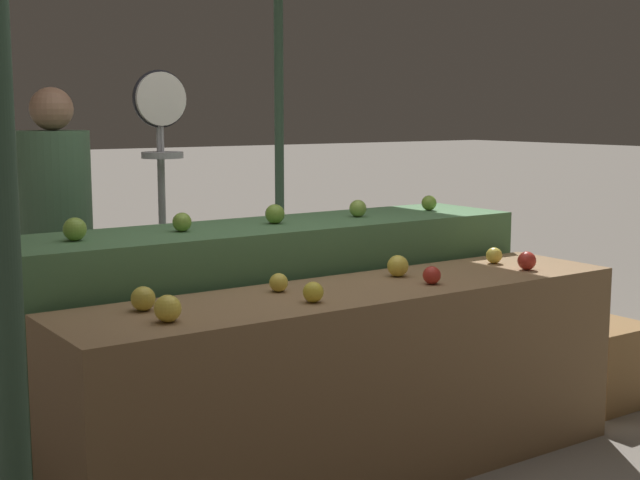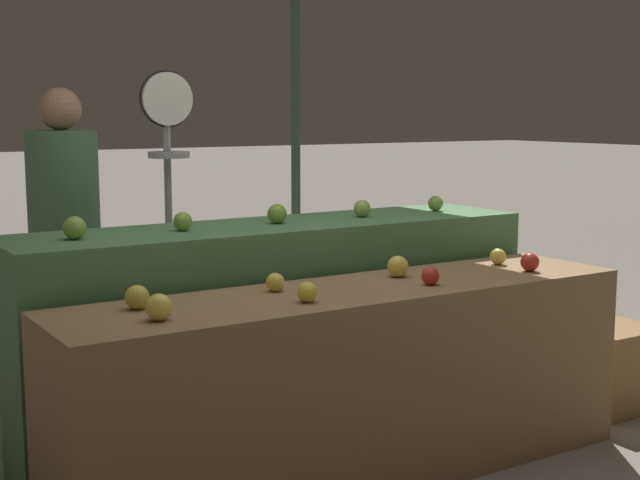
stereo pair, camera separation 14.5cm
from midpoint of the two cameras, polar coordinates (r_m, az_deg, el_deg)
The scene contains 19 objects.
ground_plane at distance 3.67m, azimuth 3.29°, elevation -14.87°, with size 60.00×60.00×0.00m, color gray.
display_counter_front at distance 3.54m, azimuth 3.34°, elevation -9.19°, with size 2.38×0.55×0.76m, color olive.
display_counter_back at distance 4.00m, azimuth -1.68°, elevation -5.72°, with size 2.38×0.55×0.95m, color #4C7A4C.
apple_front_0 at distance 2.95m, azimuth -8.89°, elevation -4.27°, with size 0.09×0.09×0.09m, color yellow.
apple_front_1 at distance 3.19m, azimuth 0.49°, elevation -3.36°, with size 0.08×0.08×0.08m, color gold.
apple_front_2 at distance 3.54m, azimuth 8.25°, elevation -2.30°, with size 0.07×0.07×0.07m, color #B72D23.
apple_front_3 at distance 3.92m, azimuth 14.32°, elevation -1.39°, with size 0.08×0.08×0.08m, color #B72D23.
apple_front_4 at distance 3.13m, azimuth -10.33°, elevation -3.63°, with size 0.09×0.09×0.09m, color gold.
apple_front_5 at distance 3.38m, azimuth -1.65°, elevation -2.72°, with size 0.07×0.07×0.07m, color yellow.
apple_front_6 at distance 3.69m, azimuth 6.13°, elevation -1.70°, with size 0.09×0.09×0.09m, color yellow.
apple_front_7 at distance 4.06m, azimuth 12.33°, elevation -1.05°, with size 0.07×0.07×0.07m, color yellow.
apple_back_0 at distance 3.53m, azimuth -14.30°, elevation 0.75°, with size 0.09×0.09×0.09m, color #84AD3D.
apple_back_1 at distance 3.70m, azimuth -7.67°, elevation 1.18°, with size 0.08×0.08×0.08m, color #84AD3D.
apple_back_2 at distance 3.90m, azimuth -1.75°, elevation 1.68°, with size 0.09×0.09×0.09m, color #7AA338.
apple_back_3 at distance 4.15m, azimuth 3.71°, elevation 2.02°, with size 0.08×0.08×0.08m, color #8EB247.
apple_back_4 at distance 4.44m, azimuth 8.34°, elevation 2.33°, with size 0.08×0.08×0.08m, color #7AA338.
produce_scale at distance 4.38m, azimuth -8.74°, elevation 4.83°, with size 0.27×0.20×1.64m.
person_vendor_at_scale at distance 4.48m, azimuth -15.15°, elevation 0.94°, with size 0.39×0.39×1.55m.
wooden_crate_side at distance 4.66m, azimuth 18.83°, elevation -7.64°, with size 0.40×0.40×0.40m, color #9E7547.
Camera 2 is at (-1.91, -2.78, 1.44)m, focal length 50.00 mm.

